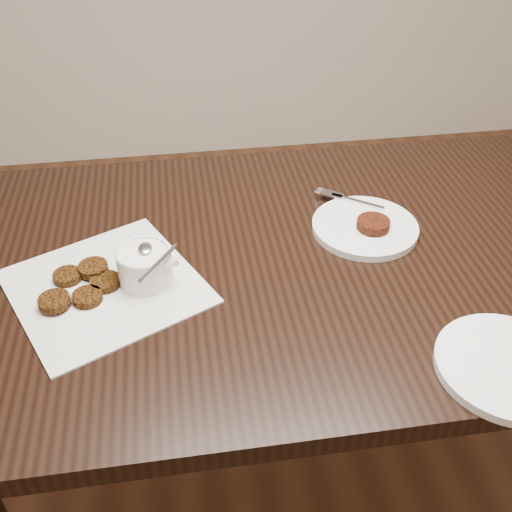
# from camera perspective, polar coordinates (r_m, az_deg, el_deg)

# --- Properties ---
(floor) EXTENTS (4.00, 4.00, 0.00)m
(floor) POSITION_cam_1_polar(r_m,az_deg,el_deg) (1.68, 4.07, -23.15)
(floor) COLOR brown
(floor) RESTS_ON ground
(table) EXTENTS (1.32, 0.85, 0.75)m
(table) POSITION_cam_1_polar(r_m,az_deg,el_deg) (1.43, 3.43, -11.68)
(table) COLOR black
(table) RESTS_ON floor
(napkin) EXTENTS (0.42, 0.42, 0.00)m
(napkin) POSITION_cam_1_polar(r_m,az_deg,el_deg) (1.13, -14.25, -2.87)
(napkin) COLOR white
(napkin) RESTS_ON table
(sauce_ramekin) EXTENTS (0.15, 0.15, 0.14)m
(sauce_ramekin) POSITION_cam_1_polar(r_m,az_deg,el_deg) (1.08, -10.85, 0.50)
(sauce_ramekin) COLOR white
(sauce_ramekin) RESTS_ON napkin
(patty_cluster) EXTENTS (0.21, 0.21, 0.02)m
(patty_cluster) POSITION_cam_1_polar(r_m,az_deg,el_deg) (1.12, -16.63, -2.57)
(patty_cluster) COLOR #58300B
(patty_cluster) RESTS_ON napkin
(plate_with_patty) EXTENTS (0.31, 0.31, 0.03)m
(plate_with_patty) POSITION_cam_1_polar(r_m,az_deg,el_deg) (1.25, 10.46, 3.06)
(plate_with_patty) COLOR white
(plate_with_patty) RESTS_ON table
(plate_empty) EXTENTS (0.25, 0.25, 0.02)m
(plate_empty) POSITION_cam_1_polar(r_m,az_deg,el_deg) (1.02, 23.01, -9.76)
(plate_empty) COLOR white
(plate_empty) RESTS_ON table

